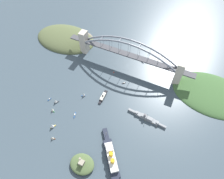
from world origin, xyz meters
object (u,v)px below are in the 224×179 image
at_px(fort_island_mid_harbor, 82,164).
at_px(channel_marker_buoy, 114,72).
at_px(small_boat_2, 75,115).
at_px(small_boat_1, 56,101).
at_px(small_boat_0, 84,94).
at_px(seaplane_taxiing_near_bridge, 143,61).
at_px(small_boat_3, 52,110).
at_px(small_boat_5, 52,126).
at_px(naval_cruiser, 146,118).
at_px(small_boat_6, 49,99).
at_px(harbor_arch_bridge, 129,55).
at_px(harbor_ferry_steamer, 103,97).
at_px(small_boat_7, 124,83).
at_px(small_boat_4, 52,138).
at_px(ocean_liner, 111,158).

bearing_deg(fort_island_mid_harbor, channel_marker_buoy, -79.09).
bearing_deg(small_boat_2, small_boat_1, -10.32).
bearing_deg(small_boat_0, seaplane_taxiing_near_bridge, -117.40).
xyz_separation_m(small_boat_1, small_boat_3, (-5.32, 18.17, -1.17)).
height_order(small_boat_3, small_boat_5, small_boat_5).
distance_m(naval_cruiser, fort_island_mid_harbor, 134.44).
bearing_deg(small_boat_6, harbor_arch_bridge, -124.23).
bearing_deg(fort_island_mid_harbor, small_boat_1, -36.94).
bearing_deg(harbor_ferry_steamer, fort_island_mid_harbor, 102.90).
bearing_deg(small_boat_0, small_boat_5, 79.19).
xyz_separation_m(seaplane_taxiing_near_bridge, small_boat_1, (111.56, 174.09, 2.69)).
xyz_separation_m(small_boat_1, channel_marker_buoy, (-66.88, -116.39, -3.73)).
relative_size(small_boat_6, small_boat_7, 1.22).
distance_m(harbor_arch_bridge, small_boat_1, 172.65).
bearing_deg(small_boat_2, small_boat_3, 12.91).
height_order(harbor_arch_bridge, small_boat_4, harbor_arch_bridge).
height_order(small_boat_3, small_boat_6, small_boat_3).
bearing_deg(harbor_arch_bridge, small_boat_1, 59.97).
xyz_separation_m(harbor_ferry_steamer, small_boat_0, (35.30, 12.45, 2.30)).
relative_size(harbor_ferry_steamer, small_boat_2, 2.81).
xyz_separation_m(harbor_arch_bridge, small_boat_2, (38.37, 156.51, -28.72)).
bearing_deg(small_boat_0, small_boat_6, 33.23).
bearing_deg(harbor_arch_bridge, small_boat_2, 76.22).
distance_m(harbor_arch_bridge, fort_island_mid_harbor, 228.64).
bearing_deg(harbor_arch_bridge, channel_marker_buoy, 59.43).
xyz_separation_m(fort_island_mid_harbor, seaplane_taxiing_near_bridge, (-7.09, -252.63, -2.40)).
distance_m(naval_cruiser, small_boat_4, 165.54).
relative_size(small_boat_3, small_boat_7, 1.24).
xyz_separation_m(naval_cruiser, fort_island_mid_harbor, (62.07, 119.24, 1.47)).
bearing_deg(small_boat_5, small_boat_2, -121.66).
bearing_deg(ocean_liner, harbor_ferry_steamer, -56.52).
distance_m(harbor_arch_bridge, seaplane_taxiing_near_bridge, 46.00).
height_order(naval_cruiser, small_boat_1, naval_cruiser).
distance_m(small_boat_4, small_boat_6, 82.18).
relative_size(small_boat_5, small_boat_6, 1.38).
relative_size(seaplane_taxiing_near_bridge, small_boat_4, 1.27).
bearing_deg(small_boat_3, seaplane_taxiing_near_bridge, -118.92).
bearing_deg(small_boat_0, naval_cruiser, -177.93).
bearing_deg(small_boat_7, seaplane_taxiing_near_bridge, -100.19).
height_order(naval_cruiser, small_boat_0, naval_cruiser).
relative_size(small_boat_2, small_boat_5, 1.02).
bearing_deg(harbor_ferry_steamer, harbor_arch_bridge, -95.84).
bearing_deg(small_boat_3, naval_cruiser, -159.94).
xyz_separation_m(harbor_ferry_steamer, channel_marker_buoy, (8.47, -67.81, -1.20)).
xyz_separation_m(small_boat_0, small_boat_7, (-57.89, -62.21, -3.86)).
distance_m(harbor_arch_bridge, naval_cruiser, 136.98).
bearing_deg(fort_island_mid_harbor, seaplane_taxiing_near_bridge, -91.61).
bearing_deg(small_boat_2, small_boat_5, 58.34).
height_order(harbor_arch_bridge, small_boat_1, harbor_arch_bridge).
bearing_deg(seaplane_taxiing_near_bridge, small_boat_2, 70.58).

